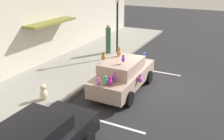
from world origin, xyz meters
TOP-DOWN VIEW (x-y plane):
  - ground_plane at (0.00, 0.00)m, footprint 60.00×60.00m
  - sidewalk at (0.00, 5.00)m, footprint 24.00×4.00m
  - storefront_building at (0.01, 7.14)m, footprint 24.00×1.25m
  - parking_stripe_front at (2.02, 1.00)m, footprint 0.12×3.60m
  - parking_stripe_rear at (-3.74, 1.00)m, footprint 0.12×3.60m
  - plush_covered_car at (-0.98, 1.31)m, footprint 4.14×1.98m
  - teddy_bear_on_sidewalk at (-3.58, 3.84)m, footprint 0.37×0.31m
  - street_lamp_post at (3.00, 3.50)m, footprint 0.28×0.28m
  - pedestrian_near_shopfront at (3.54, 4.41)m, footprint 0.34×0.34m

SIDE VIEW (x-z plane):
  - ground_plane at x=0.00m, z-range 0.00..0.00m
  - parking_stripe_front at x=2.02m, z-range 0.00..0.01m
  - parking_stripe_rear at x=-3.74m, z-range 0.00..0.01m
  - sidewalk at x=0.00m, z-range 0.00..0.15m
  - teddy_bear_on_sidewalk at x=-3.58m, z-range 0.12..0.83m
  - plush_covered_car at x=-0.98m, z-range -0.22..1.82m
  - pedestrian_near_shopfront at x=3.54m, z-range 0.09..2.02m
  - street_lamp_post at x=3.00m, z-range 0.58..4.25m
  - storefront_building at x=0.01m, z-range -0.01..6.39m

